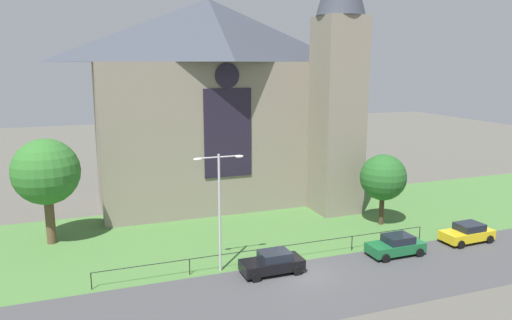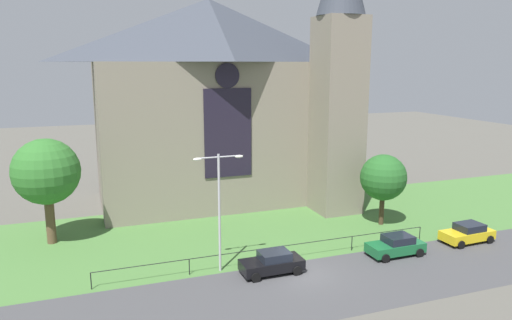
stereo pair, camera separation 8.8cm
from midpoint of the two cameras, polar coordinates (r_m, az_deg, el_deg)
ground at (r=41.69m, az=-0.43°, el=-7.99°), size 160.00×160.00×0.00m
road_asphalt at (r=31.51m, az=7.18°, el=-14.72°), size 120.00×8.00×0.01m
grass_verge at (r=39.93m, az=0.55°, el=-8.88°), size 120.00×20.00×0.01m
church_building at (r=48.32m, az=-4.32°, el=7.12°), size 23.20×16.20×26.00m
iron_railing at (r=34.51m, az=2.42°, el=-10.53°), size 24.89×0.07×1.13m
tree_right_near at (r=42.74m, az=14.95°, el=-2.04°), size 3.98×3.98×6.21m
tree_left_far at (r=39.93m, az=-23.61°, el=-1.34°), size 5.07×5.07×8.28m
streetlamp_near at (r=31.78m, az=-4.33°, el=-4.48°), size 3.37×0.26×8.08m
parked_car_black at (r=32.85m, az=2.02°, el=-12.09°), size 4.21×2.05×1.51m
parked_car_green at (r=37.14m, az=16.36°, el=-9.72°), size 4.21×2.04×1.51m
parked_car_yellow at (r=41.64m, az=23.89°, el=-7.94°), size 4.26×2.14×1.51m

